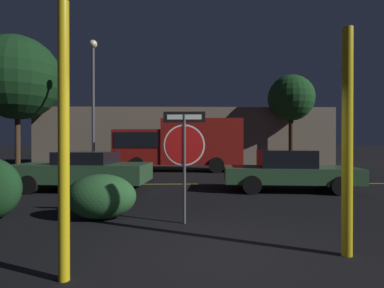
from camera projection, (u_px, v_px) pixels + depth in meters
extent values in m
plane|color=black|center=(220.00, 260.00, 4.19)|extent=(260.00, 260.00, 0.00)
cube|color=gold|center=(198.00, 184.00, 11.74)|extent=(32.47, 0.12, 0.01)
cylinder|color=#4C4C51|center=(184.00, 169.00, 6.07)|extent=(0.06, 0.06, 2.21)
cylinder|color=white|center=(184.00, 145.00, 6.06)|extent=(0.84, 0.06, 0.84)
cylinder|color=#B71414|center=(184.00, 145.00, 6.06)|extent=(0.78, 0.06, 0.78)
cube|color=black|center=(184.00, 117.00, 6.06)|extent=(0.85, 0.07, 0.22)
cube|color=white|center=(184.00, 117.00, 6.06)|extent=(0.70, 0.07, 0.10)
cylinder|color=yellow|center=(64.00, 141.00, 3.56)|extent=(0.13, 0.13, 3.34)
cylinder|color=yellow|center=(347.00, 142.00, 4.35)|extent=(0.15, 0.15, 3.32)
ellipsoid|color=#285B2D|center=(101.00, 197.00, 6.42)|extent=(1.49, 0.96, 0.97)
cube|color=#335B38|center=(84.00, 172.00, 10.32)|extent=(4.59, 2.37, 0.61)
cube|color=black|center=(87.00, 158.00, 10.30)|extent=(1.92, 1.84, 0.42)
cylinder|color=black|center=(29.00, 185.00, 9.49)|extent=(0.62, 0.26, 0.60)
cylinder|color=black|center=(60.00, 178.00, 11.36)|extent=(0.62, 0.26, 0.60)
cylinder|color=black|center=(113.00, 186.00, 9.28)|extent=(0.62, 0.26, 0.60)
cylinder|color=black|center=(130.00, 178.00, 11.14)|extent=(0.62, 0.26, 0.60)
sphere|color=#F4EFCC|center=(10.00, 173.00, 9.89)|extent=(0.14, 0.14, 0.14)
sphere|color=#F4EFCC|center=(32.00, 169.00, 11.09)|extent=(0.14, 0.14, 0.14)
cube|color=#335B38|center=(289.00, 174.00, 10.14)|extent=(4.51, 2.13, 0.50)
cube|color=black|center=(285.00, 159.00, 10.15)|extent=(1.88, 1.63, 0.57)
cylinder|color=black|center=(322.00, 179.00, 10.85)|extent=(0.62, 0.26, 0.60)
cylinder|color=black|center=(341.00, 186.00, 9.22)|extent=(0.62, 0.26, 0.60)
cylinder|color=black|center=(247.00, 179.00, 11.07)|extent=(0.62, 0.26, 0.60)
cylinder|color=black|center=(252.00, 185.00, 9.43)|extent=(0.62, 0.26, 0.60)
sphere|color=#F4EFCC|center=(350.00, 173.00, 10.49)|extent=(0.14, 0.14, 0.14)
sphere|color=#F4EFCC|center=(365.00, 176.00, 9.44)|extent=(0.14, 0.14, 0.14)
cube|color=maroon|center=(140.00, 147.00, 17.24)|extent=(2.85, 2.31, 1.94)
cube|color=black|center=(140.00, 140.00, 17.23)|extent=(2.58, 2.34, 0.85)
cube|color=maroon|center=(202.00, 142.00, 17.07)|extent=(4.57, 2.56, 2.54)
cylinder|color=black|center=(137.00, 165.00, 16.15)|extent=(0.86, 0.33, 0.84)
cylinder|color=black|center=(145.00, 162.00, 18.33)|extent=(0.86, 0.33, 0.84)
cylinder|color=black|center=(216.00, 165.00, 15.96)|extent=(0.86, 0.33, 0.84)
cylinder|color=black|center=(215.00, 162.00, 18.14)|extent=(0.86, 0.33, 0.84)
cylinder|color=#4C4C51|center=(93.00, 110.00, 16.79)|extent=(0.16, 0.16, 6.92)
sphere|color=#F9E5B2|center=(93.00, 44.00, 16.76)|extent=(0.46, 0.46, 0.46)
cylinder|color=#422D1E|center=(18.00, 138.00, 18.94)|extent=(0.32, 0.32, 3.81)
sphere|color=#143819|center=(17.00, 78.00, 18.91)|extent=(5.28, 5.28, 5.28)
cylinder|color=#422D1E|center=(291.00, 140.00, 20.26)|extent=(0.32, 0.32, 3.52)
sphere|color=#19471E|center=(291.00, 98.00, 20.24)|extent=(3.10, 3.10, 3.10)
cube|color=#7A6B5B|center=(185.00, 137.00, 23.33)|extent=(21.32, 4.82, 4.11)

